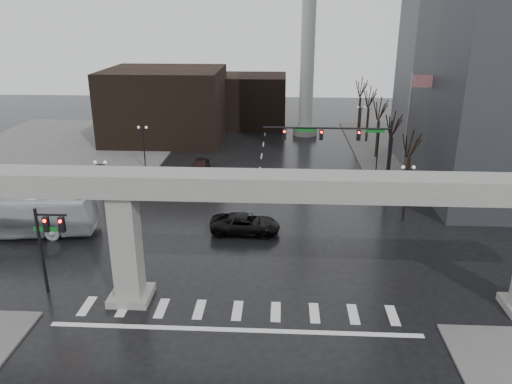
# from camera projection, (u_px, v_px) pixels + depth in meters

# --- Properties ---
(ground) EXTENTS (160.00, 160.00, 0.00)m
(ground) POSITION_uv_depth(u_px,v_px,m) (239.00, 302.00, 32.12)
(ground) COLOR black
(ground) RESTS_ON ground
(sidewalk_ne) EXTENTS (28.00, 36.00, 0.15)m
(sidewalk_ne) POSITION_uv_depth(u_px,v_px,m) (463.00, 154.00, 64.52)
(sidewalk_ne) COLOR #605E5C
(sidewalk_ne) RESTS_ON ground
(sidewalk_nw) EXTENTS (28.00, 36.00, 0.15)m
(sidewalk_nw) POSITION_uv_depth(u_px,v_px,m) (70.00, 149.00, 67.14)
(sidewalk_nw) COLOR #605E5C
(sidewalk_nw) RESTS_ON ground
(elevated_guideway) EXTENTS (48.00, 2.60, 8.70)m
(elevated_guideway) POSITION_uv_depth(u_px,v_px,m) (259.00, 203.00, 29.68)
(elevated_guideway) COLOR #999691
(elevated_guideway) RESTS_ON ground
(building_far_left) EXTENTS (16.00, 14.00, 10.00)m
(building_far_left) POSITION_uv_depth(u_px,v_px,m) (165.00, 105.00, 70.47)
(building_far_left) COLOR black
(building_far_left) RESTS_ON ground
(building_far_mid) EXTENTS (10.00, 10.00, 8.00)m
(building_far_mid) POSITION_uv_depth(u_px,v_px,m) (254.00, 101.00, 79.58)
(building_far_mid) COLOR black
(building_far_mid) RESTS_ON ground
(smokestack) EXTENTS (3.60, 3.60, 30.00)m
(smokestack) POSITION_uv_depth(u_px,v_px,m) (308.00, 42.00, 70.33)
(smokestack) COLOR #BABBB6
(smokestack) RESTS_ON ground
(signal_mast_arm) EXTENTS (12.12, 0.43, 8.00)m
(signal_mast_arm) POSITION_uv_depth(u_px,v_px,m) (349.00, 143.00, 47.27)
(signal_mast_arm) COLOR black
(signal_mast_arm) RESTS_ON ground
(signal_left_pole) EXTENTS (2.30, 0.30, 6.00)m
(signal_left_pole) POSITION_uv_depth(u_px,v_px,m) (48.00, 237.00, 31.80)
(signal_left_pole) COLOR black
(signal_left_pole) RESTS_ON ground
(flagpole_assembly) EXTENTS (2.06, 0.12, 12.00)m
(flagpole_assembly) POSITION_uv_depth(u_px,v_px,m) (411.00, 119.00, 49.37)
(flagpole_assembly) COLOR silver
(flagpole_assembly) RESTS_ON ground
(lamp_right_0) EXTENTS (1.22, 0.32, 5.11)m
(lamp_right_0) POSITION_uv_depth(u_px,v_px,m) (407.00, 183.00, 43.36)
(lamp_right_0) COLOR black
(lamp_right_0) RESTS_ON ground
(lamp_right_1) EXTENTS (1.22, 0.32, 5.11)m
(lamp_right_1) POSITION_uv_depth(u_px,v_px,m) (378.00, 143.00, 56.48)
(lamp_right_1) COLOR black
(lamp_right_1) RESTS_ON ground
(lamp_right_2) EXTENTS (1.22, 0.32, 5.11)m
(lamp_right_2) POSITION_uv_depth(u_px,v_px,m) (361.00, 118.00, 69.61)
(lamp_right_2) COLOR black
(lamp_right_2) RESTS_ON ground
(lamp_left_0) EXTENTS (1.22, 0.32, 5.11)m
(lamp_left_0) POSITION_uv_depth(u_px,v_px,m) (102.00, 178.00, 44.72)
(lamp_left_0) COLOR black
(lamp_left_0) RESTS_ON ground
(lamp_left_1) EXTENTS (1.22, 0.32, 5.11)m
(lamp_left_1) POSITION_uv_depth(u_px,v_px,m) (143.00, 140.00, 57.84)
(lamp_left_1) COLOR black
(lamp_left_1) RESTS_ON ground
(lamp_left_2) EXTENTS (1.22, 0.32, 5.11)m
(lamp_left_2) POSITION_uv_depth(u_px,v_px,m) (169.00, 116.00, 70.97)
(lamp_left_2) COLOR black
(lamp_left_2) RESTS_ON ground
(tree_right_0) EXTENTS (1.09, 1.58, 7.50)m
(tree_right_0) POSITION_uv_depth(u_px,v_px,m) (407.00, 177.00, 47.31)
(tree_right_0) COLOR black
(tree_right_0) RESTS_ON ground
(tree_right_1) EXTENTS (1.09, 1.61, 7.67)m
(tree_right_1) POSITION_uv_depth(u_px,v_px,m) (390.00, 153.00, 54.79)
(tree_right_1) COLOR black
(tree_right_1) RESTS_ON ground
(tree_right_2) EXTENTS (1.10, 1.63, 7.85)m
(tree_right_2) POSITION_uv_depth(u_px,v_px,m) (378.00, 135.00, 62.26)
(tree_right_2) COLOR black
(tree_right_2) RESTS_ON ground
(tree_right_3) EXTENTS (1.11, 1.66, 8.02)m
(tree_right_3) POSITION_uv_depth(u_px,v_px,m) (368.00, 121.00, 69.74)
(tree_right_3) COLOR black
(tree_right_3) RESTS_ON ground
(tree_right_4) EXTENTS (1.12, 1.69, 8.19)m
(tree_right_4) POSITION_uv_depth(u_px,v_px,m) (360.00, 110.00, 77.22)
(tree_right_4) COLOR black
(tree_right_4) RESTS_ON ground
(pickup_truck) EXTENTS (5.86, 2.77, 1.62)m
(pickup_truck) POSITION_uv_depth(u_px,v_px,m) (245.00, 224.00, 41.78)
(pickup_truck) COLOR black
(pickup_truck) RESTS_ON ground
(city_bus) EXTENTS (13.59, 4.41, 3.72)m
(city_bus) POSITION_uv_depth(u_px,v_px,m) (13.00, 213.00, 41.19)
(city_bus) COLOR silver
(city_bus) RESTS_ON ground
(far_car) EXTENTS (2.06, 4.71, 1.58)m
(far_car) POSITION_uv_depth(u_px,v_px,m) (201.00, 166.00, 57.33)
(far_car) COLOR black
(far_car) RESTS_ON ground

